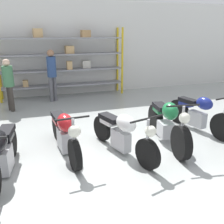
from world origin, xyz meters
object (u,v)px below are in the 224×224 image
object	(u,v)px
person_near_rack	(52,71)
motorcycle_black	(1,152)
motorcycle_green	(167,123)
motorcycle_red	(64,132)
person_browsing	(8,81)
motorcycle_white	(122,132)
shelving_rack	(63,60)
motorcycle_blue	(199,114)

from	to	relation	value
person_near_rack	motorcycle_black	bearing A→B (deg)	127.52
motorcycle_black	motorcycle_green	distance (m)	3.36
motorcycle_red	person_browsing	world-z (taller)	person_browsing
motorcycle_red	motorcycle_white	distance (m)	1.17
shelving_rack	motorcycle_green	xyz separation A→B (m)	(1.45, -5.15, -0.92)
motorcycle_red	person_browsing	xyz separation A→B (m)	(-1.16, 3.47, 0.50)
motorcycle_white	person_browsing	size ratio (longest dim) A/B	1.28
motorcycle_black	person_near_rack	bearing A→B (deg)	172.23
motorcycle_black	motorcycle_white	bearing A→B (deg)	100.67
motorcycle_blue	person_near_rack	xyz separation A→B (m)	(-3.11, 4.11, 0.64)
motorcycle_black	person_near_rack	world-z (taller)	person_near_rack
motorcycle_red	motorcycle_white	bearing A→B (deg)	64.93
motorcycle_green	person_browsing	distance (m)	5.05
motorcycle_white	motorcycle_green	world-z (taller)	motorcycle_green
shelving_rack	motorcycle_green	size ratio (longest dim) A/B	2.16
motorcycle_green	person_browsing	xyz separation A→B (m)	(-3.36, 3.75, 0.48)
motorcycle_green	person_near_rack	bearing A→B (deg)	-147.38
shelving_rack	motorcycle_black	bearing A→B (deg)	-109.49
motorcycle_black	person_browsing	world-z (taller)	person_browsing
motorcycle_black	motorcycle_blue	size ratio (longest dim) A/B	0.95
motorcycle_red	person_browsing	distance (m)	3.69
shelving_rack	motorcycle_green	bearing A→B (deg)	-74.27
person_near_rack	motorcycle_white	bearing A→B (deg)	154.36
motorcycle_blue	person_browsing	bearing A→B (deg)	-138.19
motorcycle_black	person_browsing	xyz separation A→B (m)	(-0.01, 3.96, 0.54)
shelving_rack	motorcycle_green	distance (m)	5.43
motorcycle_blue	person_near_rack	world-z (taller)	person_near_rack
person_near_rack	motorcycle_green	bearing A→B (deg)	167.37
motorcycle_black	motorcycle_blue	bearing A→B (deg)	106.33
motorcycle_white	shelving_rack	bearing A→B (deg)	168.63
motorcycle_red	motorcycle_green	world-z (taller)	motorcycle_green
motorcycle_green	person_near_rack	size ratio (longest dim) A/B	1.19
shelving_rack	motorcycle_black	distance (m)	5.78
motorcycle_green	motorcycle_blue	size ratio (longest dim) A/B	1.06
motorcycle_blue	motorcycle_white	bearing A→B (deg)	-88.34
shelving_rack	person_near_rack	size ratio (longest dim) A/B	2.55
motorcycle_white	person_near_rack	xyz separation A→B (m)	(-0.86, 4.65, 0.63)
shelving_rack	motorcycle_blue	bearing A→B (deg)	-61.33
motorcycle_red	motorcycle_green	size ratio (longest dim) A/B	0.97
motorcycle_green	motorcycle_red	bearing A→B (deg)	-88.06
motorcycle_black	motorcycle_blue	distance (m)	4.54
person_browsing	person_near_rack	xyz separation A→B (m)	(1.39, 0.77, 0.13)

